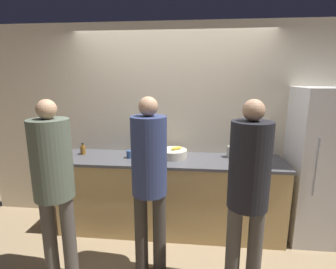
{
  "coord_description": "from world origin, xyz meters",
  "views": [
    {
      "loc": [
        0.3,
        -2.69,
        1.94
      ],
      "look_at": [
        0.0,
        0.15,
        1.3
      ],
      "focal_mm": 28.0,
      "sensor_mm": 36.0,
      "label": 1
    }
  ],
  "objects_px": {
    "cup_yellow": "(256,160)",
    "bottle_red": "(266,160)",
    "refrigerator": "(322,166)",
    "person_left": "(53,175)",
    "potted_plant": "(141,144)",
    "person_right": "(248,184)",
    "person_center": "(149,173)",
    "utensil_crock": "(231,152)",
    "fruit_bowl": "(173,153)",
    "cup_blue": "(130,154)",
    "bottle_amber": "(83,150)"
  },
  "relations": [
    {
      "from": "potted_plant",
      "to": "person_center",
      "type": "bearing_deg",
      "value": -74.15
    },
    {
      "from": "potted_plant",
      "to": "cup_yellow",
      "type": "bearing_deg",
      "value": -11.24
    },
    {
      "from": "refrigerator",
      "to": "potted_plant",
      "type": "relative_size",
      "value": 8.13
    },
    {
      "from": "person_left",
      "to": "bottle_red",
      "type": "relative_size",
      "value": 10.35
    },
    {
      "from": "person_center",
      "to": "potted_plant",
      "type": "height_order",
      "value": "person_center"
    },
    {
      "from": "fruit_bowl",
      "to": "bottle_red",
      "type": "height_order",
      "value": "bottle_red"
    },
    {
      "from": "person_center",
      "to": "person_right",
      "type": "relative_size",
      "value": 1.0
    },
    {
      "from": "person_center",
      "to": "utensil_crock",
      "type": "bearing_deg",
      "value": 45.95
    },
    {
      "from": "refrigerator",
      "to": "person_right",
      "type": "xyz_separation_m",
      "value": [
        -1.04,
        -0.96,
        0.14
      ]
    },
    {
      "from": "cup_blue",
      "to": "potted_plant",
      "type": "xyz_separation_m",
      "value": [
        0.1,
        0.23,
        0.07
      ]
    },
    {
      "from": "bottle_red",
      "to": "refrigerator",
      "type": "bearing_deg",
      "value": 13.26
    },
    {
      "from": "refrigerator",
      "to": "person_center",
      "type": "distance_m",
      "value": 2.07
    },
    {
      "from": "fruit_bowl",
      "to": "utensil_crock",
      "type": "bearing_deg",
      "value": 6.24
    },
    {
      "from": "refrigerator",
      "to": "person_left",
      "type": "height_order",
      "value": "refrigerator"
    },
    {
      "from": "refrigerator",
      "to": "fruit_bowl",
      "type": "height_order",
      "value": "refrigerator"
    },
    {
      "from": "utensil_crock",
      "to": "bottle_red",
      "type": "height_order",
      "value": "utensil_crock"
    },
    {
      "from": "cup_blue",
      "to": "person_left",
      "type": "bearing_deg",
      "value": -118.41
    },
    {
      "from": "refrigerator",
      "to": "person_right",
      "type": "height_order",
      "value": "refrigerator"
    },
    {
      "from": "person_center",
      "to": "cup_yellow",
      "type": "bearing_deg",
      "value": 31.52
    },
    {
      "from": "person_left",
      "to": "utensil_crock",
      "type": "xyz_separation_m",
      "value": [
        1.74,
        1.06,
        -0.03
      ]
    },
    {
      "from": "refrigerator",
      "to": "bottle_red",
      "type": "bearing_deg",
      "value": -166.74
    },
    {
      "from": "person_center",
      "to": "fruit_bowl",
      "type": "height_order",
      "value": "person_center"
    },
    {
      "from": "person_right",
      "to": "fruit_bowl",
      "type": "height_order",
      "value": "person_right"
    },
    {
      "from": "utensil_crock",
      "to": "cup_blue",
      "type": "height_order",
      "value": "utensil_crock"
    },
    {
      "from": "person_left",
      "to": "bottle_red",
      "type": "distance_m",
      "value": 2.23
    },
    {
      "from": "person_right",
      "to": "cup_blue",
      "type": "height_order",
      "value": "person_right"
    },
    {
      "from": "fruit_bowl",
      "to": "bottle_amber",
      "type": "xyz_separation_m",
      "value": [
        -1.17,
        0.01,
        0.01
      ]
    },
    {
      "from": "refrigerator",
      "to": "utensil_crock",
      "type": "bearing_deg",
      "value": 173.67
    },
    {
      "from": "cup_yellow",
      "to": "fruit_bowl",
      "type": "bearing_deg",
      "value": 172.36
    },
    {
      "from": "cup_yellow",
      "to": "potted_plant",
      "type": "height_order",
      "value": "potted_plant"
    },
    {
      "from": "fruit_bowl",
      "to": "cup_blue",
      "type": "height_order",
      "value": "fruit_bowl"
    },
    {
      "from": "fruit_bowl",
      "to": "bottle_red",
      "type": "bearing_deg",
      "value": -10.52
    },
    {
      "from": "bottle_red",
      "to": "cup_blue",
      "type": "height_order",
      "value": "bottle_red"
    },
    {
      "from": "cup_yellow",
      "to": "potted_plant",
      "type": "relative_size",
      "value": 0.37
    },
    {
      "from": "person_left",
      "to": "fruit_bowl",
      "type": "distance_m",
      "value": 1.41
    },
    {
      "from": "person_right",
      "to": "bottle_amber",
      "type": "height_order",
      "value": "person_right"
    },
    {
      "from": "person_left",
      "to": "potted_plant",
      "type": "relative_size",
      "value": 7.8
    },
    {
      "from": "refrigerator",
      "to": "bottle_amber",
      "type": "xyz_separation_m",
      "value": [
        -2.93,
        0.05,
        0.1
      ]
    },
    {
      "from": "person_left",
      "to": "fruit_bowl",
      "type": "relative_size",
      "value": 5.0
    },
    {
      "from": "cup_yellow",
      "to": "bottle_red",
      "type": "bearing_deg",
      "value": -35.1
    },
    {
      "from": "person_center",
      "to": "utensil_crock",
      "type": "distance_m",
      "value": 1.25
    },
    {
      "from": "refrigerator",
      "to": "fruit_bowl",
      "type": "relative_size",
      "value": 5.21
    },
    {
      "from": "bottle_amber",
      "to": "potted_plant",
      "type": "distance_m",
      "value": 0.76
    },
    {
      "from": "person_right",
      "to": "potted_plant",
      "type": "height_order",
      "value": "person_right"
    },
    {
      "from": "person_left",
      "to": "potted_plant",
      "type": "bearing_deg",
      "value": 62.39
    },
    {
      "from": "bottle_red",
      "to": "bottle_amber",
      "type": "bearing_deg",
      "value": 174.65
    },
    {
      "from": "cup_blue",
      "to": "potted_plant",
      "type": "height_order",
      "value": "potted_plant"
    },
    {
      "from": "utensil_crock",
      "to": "cup_blue",
      "type": "distance_m",
      "value": 1.26
    },
    {
      "from": "potted_plant",
      "to": "bottle_red",
      "type": "bearing_deg",
      "value": -13.03
    },
    {
      "from": "fruit_bowl",
      "to": "cup_blue",
      "type": "distance_m",
      "value": 0.54
    }
  ]
}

